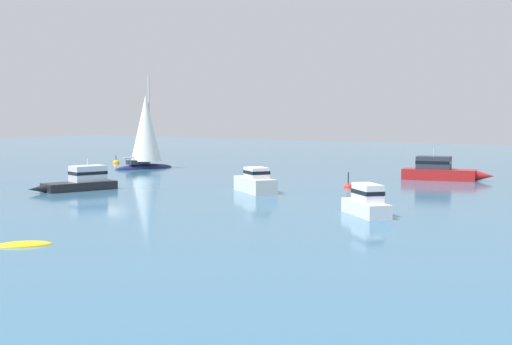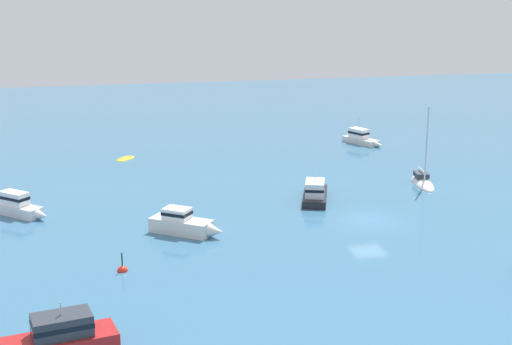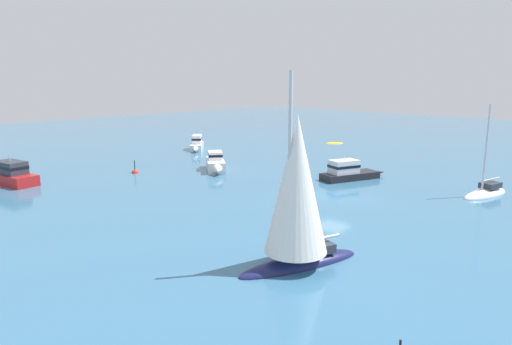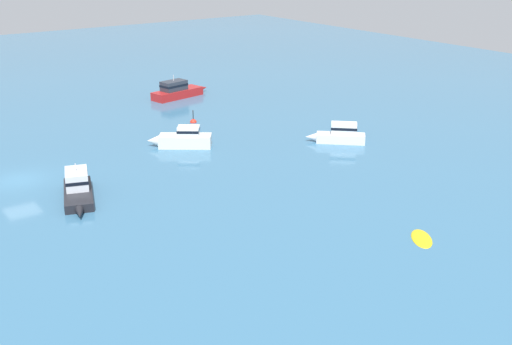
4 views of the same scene
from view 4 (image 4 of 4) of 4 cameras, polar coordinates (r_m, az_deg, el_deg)
The scene contains 7 objects.
ground_plane at distance 49.79m, azimuth -20.94°, elevation -0.69°, with size 160.00×160.00×0.00m, color teal.
cabin_cruiser at distance 55.60m, azimuth 7.65°, elevation 3.48°, with size 4.40×4.58×1.83m.
launch at distance 44.92m, azimuth -16.02°, elevation -1.38°, with size 6.72×3.54×2.34m.
dinghy at distance 38.91m, azimuth 14.93°, elevation -5.90°, with size 2.72×2.53×0.35m.
launch_1 at distance 72.03m, azimuth -7.16°, elevation 7.46°, with size 3.16×7.70×2.67m.
cabin_cruiser_2 at distance 54.31m, azimuth -6.75°, elevation 3.09°, with size 4.40×5.29×1.83m.
channel_buoy at distance 61.88m, azimuth -5.76°, elevation 4.61°, with size 0.67×0.67×1.55m.
Camera 4 is at (45.61, -10.77, 16.83)m, focal length 43.66 mm.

